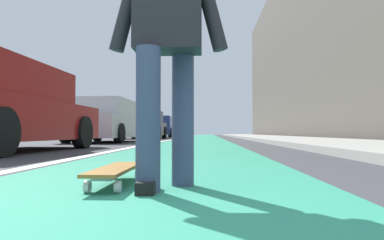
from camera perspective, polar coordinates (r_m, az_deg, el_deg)
The scene contains 12 objects.
ground_plane at distance 11.11m, azimuth 0.53°, elevation -3.73°, with size 80.00×80.00×0.00m, color #38383D.
bike_lane_paint at distance 25.10m, azimuth 1.66°, elevation -2.76°, with size 56.00×2.35×0.00m, color #288466.
lane_stripe_white at distance 21.17m, azimuth -2.10°, elevation -2.89°, with size 52.00×0.16×0.01m, color silver.
sidewalk_curb at distance 19.39m, azimuth 12.57°, elevation -2.76°, with size 52.00×3.20×0.12m, color #9E9B93.
building_facade at distance 24.55m, azimuth 16.83°, elevation 11.86°, with size 40.00×1.20×12.36m, color #5A5249.
skateboard at distance 2.36m, azimuth -12.00°, elevation -7.86°, with size 0.84×0.21×0.11m.
skater_person at distance 2.22m, azimuth -3.92°, elevation 13.73°, with size 0.46×0.72×1.64m.
parked_car_near at distance 7.05m, azimuth -28.07°, elevation 1.44°, with size 4.63×2.10×1.50m.
parked_car_mid at distance 12.83m, azimuth -13.40°, elevation -0.30°, with size 4.61×2.08×1.47m.
parked_car_far at distance 19.53m, azimuth -7.49°, elevation -0.84°, with size 4.11×2.01×1.49m.
parked_car_end at distance 25.44m, azimuth -5.20°, elevation -1.15°, with size 4.16×2.01×1.48m.
traffic_light at distance 26.01m, azimuth -2.13°, elevation 4.27°, with size 0.33×0.28×4.62m.
Camera 1 is at (-1.10, -0.39, 0.34)m, focal length 33.52 mm.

